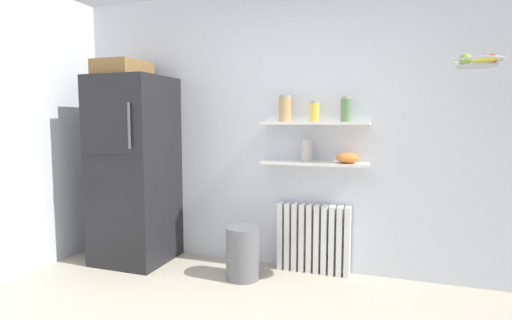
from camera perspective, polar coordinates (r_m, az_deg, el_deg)
back_wall at (r=3.79m, az=5.10°, el=4.30°), size 7.04×0.10×2.60m
refrigerator at (r=4.10m, az=-16.96°, el=-0.92°), size 0.68×0.70×1.96m
radiator at (r=3.76m, az=8.17°, el=-11.00°), size 0.66×0.12×0.63m
wall_shelf_lower at (r=3.60m, az=8.23°, el=-0.49°), size 0.95×0.22×0.02m
wall_shelf_upper at (r=3.58m, az=8.31°, el=5.21°), size 0.95×0.22×0.02m
storage_jar_0 at (r=3.64m, az=4.13°, el=7.29°), size 0.11×0.11×0.24m
storage_jar_1 at (r=3.58m, az=8.33°, el=6.83°), size 0.09×0.09×0.18m
storage_jar_2 at (r=3.54m, az=12.66°, el=7.05°), size 0.09×0.09×0.21m
vase at (r=3.60m, az=7.22°, el=1.31°), size 0.11×0.11×0.20m
shelf_bowl at (r=3.55m, az=12.91°, el=0.27°), size 0.20×0.20×0.09m
trash_bin at (r=3.60m, az=-1.90°, el=-13.09°), size 0.29×0.29×0.46m
hanging_fruit_basket at (r=3.31m, az=28.97°, el=12.20°), size 0.34×0.34×0.10m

